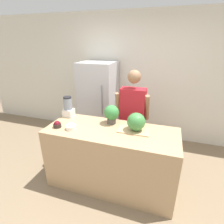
# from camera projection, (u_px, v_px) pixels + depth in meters

# --- Properties ---
(ground_plane) EXTENTS (14.00, 14.00, 0.00)m
(ground_plane) POSITION_uv_depth(u_px,v_px,m) (103.00, 201.00, 2.40)
(ground_plane) COLOR #7F6B51
(wall_back) EXTENTS (8.00, 0.06, 2.60)m
(wall_back) POSITION_uv_depth(u_px,v_px,m) (136.00, 78.00, 3.71)
(wall_back) COLOR silver
(wall_back) RESTS_ON ground_plane
(counter_island) EXTENTS (1.81, 0.72, 0.92)m
(counter_island) POSITION_uv_depth(u_px,v_px,m) (111.00, 158.00, 2.54)
(counter_island) COLOR tan
(counter_island) RESTS_ON ground_plane
(refrigerator) EXTENTS (0.70, 0.71, 1.66)m
(refrigerator) POSITION_uv_depth(u_px,v_px,m) (99.00, 102.00, 3.74)
(refrigerator) COLOR #B7B7BC
(refrigerator) RESTS_ON ground_plane
(person) EXTENTS (0.55, 0.26, 1.63)m
(person) POSITION_uv_depth(u_px,v_px,m) (132.00, 117.00, 2.96)
(person) COLOR #333338
(person) RESTS_ON ground_plane
(cutting_board) EXTENTS (0.43, 0.23, 0.01)m
(cutting_board) POSITION_uv_depth(u_px,v_px,m) (134.00, 130.00, 2.34)
(cutting_board) COLOR tan
(cutting_board) RESTS_ON counter_island
(watermelon) EXTENTS (0.24, 0.24, 0.24)m
(watermelon) POSITION_uv_depth(u_px,v_px,m) (136.00, 122.00, 2.30)
(watermelon) COLOR #3D7F3D
(watermelon) RESTS_ON cutting_board
(bowl_cherries) EXTENTS (0.11, 0.11, 0.10)m
(bowl_cherries) POSITION_uv_depth(u_px,v_px,m) (57.00, 125.00, 2.43)
(bowl_cherries) COLOR #2D231E
(bowl_cherries) RESTS_ON counter_island
(bowl_cream) EXTENTS (0.14, 0.14, 0.10)m
(bowl_cream) POSITION_uv_depth(u_px,v_px,m) (71.00, 127.00, 2.38)
(bowl_cream) COLOR white
(bowl_cream) RESTS_ON counter_island
(blender) EXTENTS (0.15, 0.15, 0.33)m
(blender) POSITION_uv_depth(u_px,v_px,m) (68.00, 107.00, 2.75)
(blender) COLOR silver
(blender) RESTS_ON counter_island
(potted_plant) EXTENTS (0.22, 0.22, 0.28)m
(potted_plant) POSITION_uv_depth(u_px,v_px,m) (112.00, 113.00, 2.51)
(potted_plant) COLOR #514C47
(potted_plant) RESTS_ON counter_island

